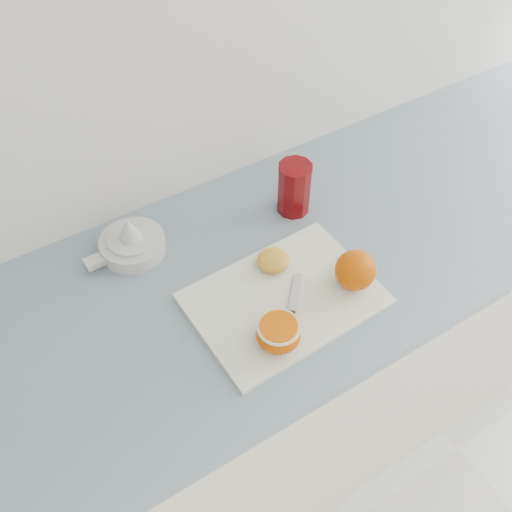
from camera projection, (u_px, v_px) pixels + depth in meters
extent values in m
cube|color=white|center=(237.00, 387.00, 1.54)|extent=(2.44, 0.60, 0.86)
cube|color=#7492A3|center=(232.00, 285.00, 1.20)|extent=(2.50, 0.64, 0.03)
cube|color=silver|center=(284.00, 299.00, 1.15)|extent=(0.38, 0.28, 0.01)
sphere|color=#C53201|center=(356.00, 270.00, 1.14)|extent=(0.08, 0.08, 0.08)
ellipsoid|color=#C53201|center=(278.00, 334.00, 1.06)|extent=(0.08, 0.08, 0.05)
cylinder|color=#F8E9AB|center=(279.00, 327.00, 1.04)|extent=(0.08, 0.08, 0.00)
cylinder|color=orange|center=(279.00, 326.00, 1.04)|extent=(0.07, 0.07, 0.00)
ellipsoid|color=gold|center=(273.00, 260.00, 1.19)|extent=(0.07, 0.07, 0.03)
cylinder|color=yellow|center=(274.00, 257.00, 1.19)|extent=(0.05, 0.05, 0.00)
cube|color=#431E10|center=(289.00, 328.00, 1.09)|extent=(0.06, 0.07, 0.01)
cube|color=#B7B7BC|center=(295.00, 292.00, 1.15)|extent=(0.08, 0.08, 0.00)
cylinder|color=#B7B7BC|center=(289.00, 328.00, 1.09)|extent=(0.00, 0.00, 0.01)
cylinder|color=white|center=(133.00, 245.00, 1.23)|extent=(0.14, 0.14, 0.04)
cylinder|color=white|center=(131.00, 238.00, 1.22)|extent=(0.10, 0.10, 0.01)
cone|color=white|center=(129.00, 229.00, 1.19)|extent=(0.05, 0.05, 0.05)
cube|color=white|center=(96.00, 261.00, 1.20)|extent=(0.05, 0.03, 0.01)
ellipsoid|color=#D16210|center=(137.00, 236.00, 1.21)|extent=(0.01, 0.01, 0.00)
ellipsoid|color=#D16210|center=(123.00, 236.00, 1.22)|extent=(0.01, 0.01, 0.00)
ellipsoid|color=#D16210|center=(133.00, 241.00, 1.20)|extent=(0.01, 0.01, 0.00)
ellipsoid|color=#D16210|center=(137.00, 231.00, 1.22)|extent=(0.01, 0.01, 0.00)
cylinder|color=#690508|center=(294.00, 189.00, 1.29)|extent=(0.08, 0.08, 0.12)
cylinder|color=#FE6800|center=(293.00, 204.00, 1.32)|extent=(0.06, 0.06, 0.02)
cylinder|color=#690508|center=(296.00, 167.00, 1.24)|extent=(0.08, 0.08, 0.00)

